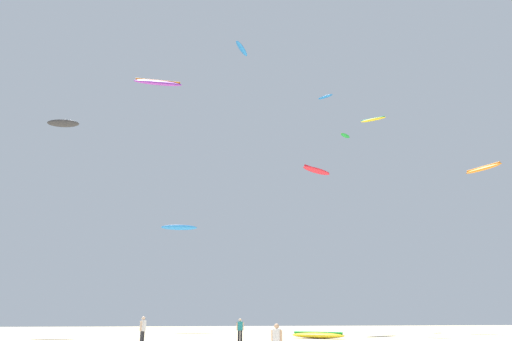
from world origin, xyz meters
name	(u,v)px	position (x,y,z in m)	size (l,w,h in m)	color
person_foreground	(277,340)	(-0.40, 4.59, 0.91)	(0.42, 0.37, 1.56)	#B21E23
person_midground	(240,328)	(-0.65, 19.06, 0.94)	(0.53, 0.36, 1.61)	black
person_left	(143,328)	(-7.22, 16.15, 1.04)	(0.40, 0.54, 1.78)	#2D2D33
kite_grounded_near	(318,335)	(6.08, 22.89, 0.26)	(4.41, 3.54, 0.53)	yellow
kite_aloft_0	(345,136)	(16.02, 41.73, 25.84)	(2.02, 1.85, 0.45)	green
kite_aloft_1	(63,123)	(-19.28, 32.89, 22.00)	(3.49, 1.13, 0.87)	#2D2D33
kite_aloft_2	(483,168)	(18.37, 16.28, 12.95)	(2.08, 3.11, 0.62)	orange
kite_aloft_3	(317,171)	(9.17, 32.52, 17.51)	(4.35, 3.62, 0.54)	red
kite_aloft_4	(179,227)	(-6.32, 39.03, 11.78)	(4.30, 1.40, 0.70)	blue
kite_aloft_5	(373,120)	(18.76, 38.07, 26.83)	(3.35, 2.82, 0.61)	yellow
kite_aloft_6	(242,49)	(-0.64, 20.45, 25.03)	(1.74, 2.68, 0.60)	blue
kite_aloft_7	(325,97)	(10.79, 33.02, 27.20)	(1.78, 1.85, 0.20)	blue
kite_aloft_8	(158,83)	(-7.31, 15.43, 18.37)	(3.61, 1.29, 0.81)	purple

